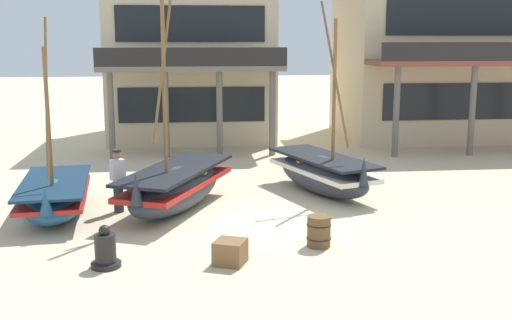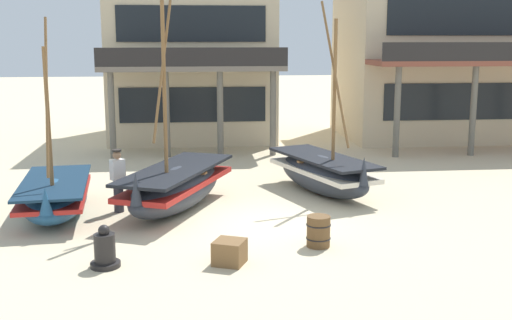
{
  "view_description": "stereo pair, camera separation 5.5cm",
  "coord_description": "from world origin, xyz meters",
  "px_view_note": "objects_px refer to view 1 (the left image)",
  "views": [
    {
      "loc": [
        -1.8,
        -15.4,
        4.61
      ],
      "look_at": [
        0.0,
        1.0,
        1.4
      ],
      "focal_mm": 44.86,
      "sensor_mm": 36.0,
      "label": 1
    },
    {
      "loc": [
        -1.74,
        -15.4,
        4.61
      ],
      "look_at": [
        0.0,
        1.0,
        1.4
      ],
      "focal_mm": 44.86,
      "sensor_mm": 36.0,
      "label": 2
    }
  ],
  "objects_px": {
    "fisherman_by_hull": "(118,181)",
    "wooden_barrel": "(319,231)",
    "fishing_boat_centre_large": "(176,186)",
    "fishing_boat_near_left": "(323,173)",
    "fishing_boat_far_right": "(55,196)",
    "capstan_winch": "(105,251)",
    "cargo_crate": "(230,252)",
    "harbor_building_main": "(191,62)",
    "harbor_building_annex": "(459,57)"
  },
  "relations": [
    {
      "from": "cargo_crate",
      "to": "harbor_building_annex",
      "type": "bearing_deg",
      "value": 53.99
    },
    {
      "from": "capstan_winch",
      "to": "fishing_boat_far_right",
      "type": "bearing_deg",
      "value": 113.59
    },
    {
      "from": "fishing_boat_near_left",
      "to": "cargo_crate",
      "type": "relative_size",
      "value": 9.33
    },
    {
      "from": "fishing_boat_near_left",
      "to": "fishing_boat_far_right",
      "type": "xyz_separation_m",
      "value": [
        -7.43,
        -1.58,
        -0.11
      ]
    },
    {
      "from": "capstan_winch",
      "to": "harbor_building_annex",
      "type": "height_order",
      "value": "harbor_building_annex"
    },
    {
      "from": "cargo_crate",
      "to": "fisherman_by_hull",
      "type": "bearing_deg",
      "value": 122.03
    },
    {
      "from": "fishing_boat_far_right",
      "to": "harbor_building_annex",
      "type": "relative_size",
      "value": 0.46
    },
    {
      "from": "fisherman_by_hull",
      "to": "cargo_crate",
      "type": "height_order",
      "value": "fisherman_by_hull"
    },
    {
      "from": "fishing_boat_near_left",
      "to": "fisherman_by_hull",
      "type": "relative_size",
      "value": 3.31
    },
    {
      "from": "fishing_boat_near_left",
      "to": "fishing_boat_centre_large",
      "type": "distance_m",
      "value": 4.51
    },
    {
      "from": "fishing_boat_far_right",
      "to": "harbor_building_main",
      "type": "bearing_deg",
      "value": 74.25
    },
    {
      "from": "fishing_boat_centre_large",
      "to": "cargo_crate",
      "type": "bearing_deg",
      "value": -75.18
    },
    {
      "from": "fishing_boat_near_left",
      "to": "harbor_building_annex",
      "type": "relative_size",
      "value": 0.5
    },
    {
      "from": "fishing_boat_centre_large",
      "to": "harbor_building_annex",
      "type": "xyz_separation_m",
      "value": [
        12.87,
        11.78,
        2.99
      ]
    },
    {
      "from": "harbor_building_annex",
      "to": "fisherman_by_hull",
      "type": "bearing_deg",
      "value": -140.51
    },
    {
      "from": "fishing_boat_near_left",
      "to": "harbor_building_main",
      "type": "distance_m",
      "value": 12.42
    },
    {
      "from": "fishing_boat_centre_large",
      "to": "fishing_boat_far_right",
      "type": "distance_m",
      "value": 3.14
    },
    {
      "from": "harbor_building_annex",
      "to": "capstan_winch",
      "type": "bearing_deg",
      "value": -131.61
    },
    {
      "from": "wooden_barrel",
      "to": "harbor_building_annex",
      "type": "bearing_deg",
      "value": 57.56
    },
    {
      "from": "fisherman_by_hull",
      "to": "cargo_crate",
      "type": "relative_size",
      "value": 2.81
    },
    {
      "from": "cargo_crate",
      "to": "harbor_building_annex",
      "type": "distance_m",
      "value": 20.22
    },
    {
      "from": "fishing_boat_centre_large",
      "to": "capstan_winch",
      "type": "distance_m",
      "value": 4.48
    },
    {
      "from": "capstan_winch",
      "to": "cargo_crate",
      "type": "relative_size",
      "value": 1.48
    },
    {
      "from": "fishing_boat_far_right",
      "to": "capstan_winch",
      "type": "xyz_separation_m",
      "value": [
        1.76,
        -4.03,
        -0.17
      ]
    },
    {
      "from": "cargo_crate",
      "to": "fishing_boat_centre_large",
      "type": "bearing_deg",
      "value": 104.82
    },
    {
      "from": "fishing_boat_centre_large",
      "to": "fishing_boat_near_left",
      "type": "bearing_deg",
      "value": 17.49
    },
    {
      "from": "fishing_boat_centre_large",
      "to": "harbor_building_main",
      "type": "bearing_deg",
      "value": 87.5
    },
    {
      "from": "fishing_boat_near_left",
      "to": "fisherman_by_hull",
      "type": "bearing_deg",
      "value": -166.18
    },
    {
      "from": "fishing_boat_far_right",
      "to": "wooden_barrel",
      "type": "distance_m",
      "value": 7.09
    },
    {
      "from": "fisherman_by_hull",
      "to": "capstan_winch",
      "type": "bearing_deg",
      "value": -87.93
    },
    {
      "from": "fishing_boat_near_left",
      "to": "wooden_barrel",
      "type": "xyz_separation_m",
      "value": [
        -1.12,
        -4.81,
        -0.28
      ]
    },
    {
      "from": "fisherman_by_hull",
      "to": "wooden_barrel",
      "type": "xyz_separation_m",
      "value": [
        4.7,
        -3.38,
        -0.48
      ]
    },
    {
      "from": "fisherman_by_hull",
      "to": "harbor_building_annex",
      "type": "xyz_separation_m",
      "value": [
        14.39,
        11.86,
        2.8
      ]
    },
    {
      "from": "fishing_boat_far_right",
      "to": "fisherman_by_hull",
      "type": "height_order",
      "value": "fishing_boat_far_right"
    },
    {
      "from": "capstan_winch",
      "to": "harbor_building_main",
      "type": "bearing_deg",
      "value": 83.56
    },
    {
      "from": "fishing_boat_near_left",
      "to": "harbor_building_annex",
      "type": "bearing_deg",
      "value": 50.58
    },
    {
      "from": "fishing_boat_near_left",
      "to": "fishing_boat_centre_large",
      "type": "xyz_separation_m",
      "value": [
        -4.3,
        -1.36,
        0.02
      ]
    },
    {
      "from": "fisherman_by_hull",
      "to": "fishing_boat_near_left",
      "type": "bearing_deg",
      "value": 13.82
    },
    {
      "from": "capstan_winch",
      "to": "cargo_crate",
      "type": "xyz_separation_m",
      "value": [
        2.52,
        -0.09,
        -0.1
      ]
    },
    {
      "from": "fisherman_by_hull",
      "to": "fishing_boat_centre_large",
      "type": "bearing_deg",
      "value": 2.9
    },
    {
      "from": "fishing_boat_near_left",
      "to": "fishing_boat_far_right",
      "type": "distance_m",
      "value": 7.6
    },
    {
      "from": "capstan_winch",
      "to": "cargo_crate",
      "type": "height_order",
      "value": "capstan_winch"
    },
    {
      "from": "fishing_boat_far_right",
      "to": "harbor_building_annex",
      "type": "distance_m",
      "value": 20.25
    },
    {
      "from": "fishing_boat_near_left",
      "to": "fisherman_by_hull",
      "type": "height_order",
      "value": "fishing_boat_near_left"
    },
    {
      "from": "harbor_building_annex",
      "to": "fishing_boat_near_left",
      "type": "bearing_deg",
      "value": -129.42
    },
    {
      "from": "fishing_boat_centre_large",
      "to": "cargo_crate",
      "type": "xyz_separation_m",
      "value": [
        1.15,
        -4.35,
        -0.39
      ]
    },
    {
      "from": "fisherman_by_hull",
      "to": "wooden_barrel",
      "type": "distance_m",
      "value": 5.81
    },
    {
      "from": "wooden_barrel",
      "to": "fishing_boat_near_left",
      "type": "bearing_deg",
      "value": 76.93
    },
    {
      "from": "wooden_barrel",
      "to": "cargo_crate",
      "type": "distance_m",
      "value": 2.22
    },
    {
      "from": "wooden_barrel",
      "to": "cargo_crate",
      "type": "xyz_separation_m",
      "value": [
        -2.03,
        -0.89,
        -0.1
      ]
    }
  ]
}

